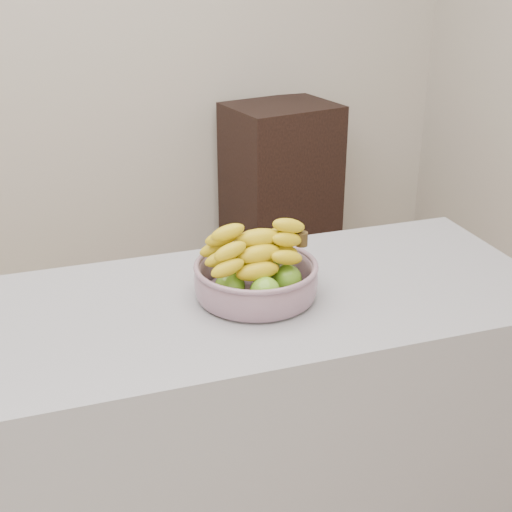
{
  "coord_description": "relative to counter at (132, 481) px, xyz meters",
  "views": [
    {
      "loc": [
        -0.14,
        -1.44,
        1.65
      ],
      "look_at": [
        0.32,
        -0.07,
        1.0
      ],
      "focal_mm": 50.0,
      "sensor_mm": 36.0,
      "label": 1
    }
  ],
  "objects": [
    {
      "name": "cabinet",
      "position": [
        1.07,
        1.85,
        0.0
      ],
      "size": [
        0.58,
        0.5,
        0.91
      ],
      "primitive_type": "cube",
      "rotation": [
        0.0,
        0.0,
        0.2
      ],
      "color": "black",
      "rests_on": "ground"
    },
    {
      "name": "counter",
      "position": [
        0.0,
        0.0,
        0.0
      ],
      "size": [
        2.0,
        0.6,
        0.9
      ],
      "primitive_type": "cube",
      "color": "gray",
      "rests_on": "ground"
    },
    {
      "name": "fruit_bowl",
      "position": [
        0.32,
        0.0,
        0.5
      ],
      "size": [
        0.28,
        0.28,
        0.16
      ],
      "rotation": [
        0.0,
        0.0,
        -0.04
      ],
      "color": "#949BB1",
      "rests_on": "counter"
    }
  ]
}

